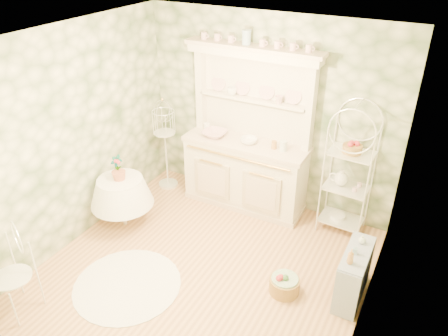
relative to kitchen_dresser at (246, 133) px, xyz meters
The scene contains 22 objects.
floor 1.91m from the kitchen_dresser, 82.50° to the right, with size 3.60×3.60×0.00m, color tan.
ceiling 2.18m from the kitchen_dresser, 82.50° to the right, with size 3.60×3.60×0.00m, color white.
wall_left 2.22m from the kitchen_dresser, 136.47° to the right, with size 3.60×3.60×0.00m, color beige.
wall_right 2.52m from the kitchen_dresser, 37.23° to the right, with size 3.60×3.60×0.00m, color beige.
wall_back 0.40m from the kitchen_dresser, 54.46° to the left, with size 3.60×3.60×0.00m, color beige.
wall_front 3.33m from the kitchen_dresser, 86.55° to the right, with size 3.60×3.60×0.00m, color beige.
kitchen_dresser is the anchor object (origin of this frame).
bakers_rack 1.43m from the kitchen_dresser, ahead, with size 0.57×0.41×1.83m, color white.
side_shelf 2.31m from the kitchen_dresser, 31.19° to the right, with size 0.26×0.70×0.60m, color #98A2BC.
round_table 1.92m from the kitchen_dresser, 134.71° to the right, with size 0.61×0.61×0.67m, color white.
cafe_chair 3.30m from the kitchen_dresser, 112.55° to the right, with size 0.36×0.36×0.80m, color white.
birdcage_stand 1.37m from the kitchen_dresser, behind, with size 0.33×0.33×1.39m, color white.
floor_basket 2.10m from the kitchen_dresser, 50.23° to the right, with size 0.37×0.37×0.24m, color #B08543.
lace_rug 2.48m from the kitchen_dresser, 101.78° to the right, with size 1.23×1.23×0.01m, color white.
bowl_floral 0.48m from the kitchen_dresser, behind, with size 0.34×0.34×0.08m, color white.
bowl_white 0.14m from the kitchen_dresser, 27.97° to the right, with size 0.24×0.24×0.07m, color white.
cup_left 0.58m from the kitchen_dresser, 152.35° to the left, with size 0.14×0.14×0.11m, color white.
cup_right 0.62m from the kitchen_dresser, 22.90° to the left, with size 0.11×0.11×0.10m, color white.
potted_geranium 1.77m from the kitchen_dresser, 136.11° to the right, with size 0.17×0.12×0.32m, color #3F7238.
bottle_amber 2.28m from the kitchen_dresser, 36.20° to the right, with size 0.07×0.07×0.17m, color #B47E3E.
bottle_blue 2.20m from the kitchen_dresser, 32.32° to the right, with size 0.05×0.05×0.10m, color #8EB1C3.
bottle_glass 2.13m from the kitchen_dresser, 27.07° to the right, with size 0.08×0.08×0.10m, color silver.
Camera 1 is at (2.07, -3.39, 3.62)m, focal length 35.00 mm.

